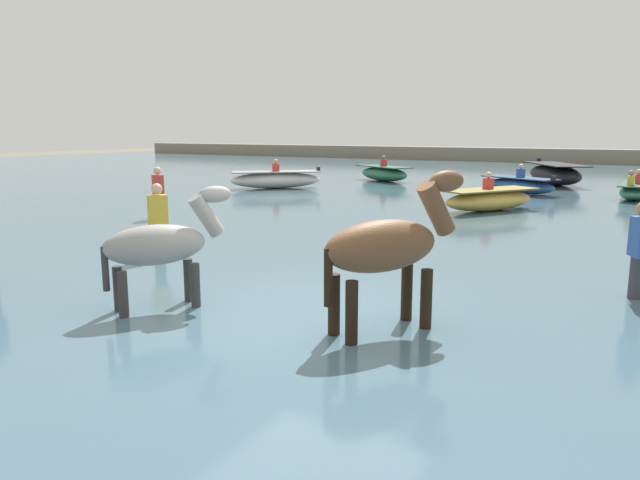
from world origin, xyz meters
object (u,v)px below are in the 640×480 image
object	(u,v)px
boat_near_port	(555,174)
person_spectator_far	(639,258)
boat_mid_channel	(384,173)
person_wading_mid	(159,196)
boat_near_starboard	(489,200)
boat_distant_east	(276,180)
person_wading_close	(159,225)
horse_trailing_bay	(388,250)
boat_far_inshore	(519,185)
boat_far_offshore	(634,191)
horse_lead_grey	(161,248)

from	to	relation	value
boat_near_port	person_spectator_far	xyz separation A→B (m)	(3.59, -17.76, 0.13)
boat_mid_channel	person_wading_mid	world-z (taller)	person_wading_mid
boat_near_starboard	boat_distant_east	bearing A→B (deg)	163.89
person_wading_close	horse_trailing_bay	bearing A→B (deg)	-18.45
boat_mid_channel	boat_near_port	size ratio (longest dim) A/B	0.74
boat_distant_east	boat_far_inshore	bearing A→B (deg)	16.83
person_wading_close	person_wading_mid	bearing A→B (deg)	134.36
boat_near_starboard	person_spectator_far	size ratio (longest dim) A/B	1.93
person_spectator_far	person_wading_close	xyz separation A→B (m)	(-7.65, -1.14, 0.00)
boat_far_offshore	boat_near_starboard	bearing A→B (deg)	-123.58
person_wading_close	boat_near_port	bearing A→B (deg)	77.89
horse_trailing_bay	boat_near_port	world-z (taller)	horse_trailing_bay
boat_mid_channel	person_wading_mid	xyz separation A→B (m)	(-0.54, -13.47, 0.23)
person_wading_close	person_wading_mid	xyz separation A→B (m)	(-3.46, 3.54, 0.00)
horse_trailing_bay	boat_far_inshore	distance (m)	16.26
boat_mid_channel	boat_distant_east	xyz separation A→B (m)	(-2.36, -5.23, 0.00)
horse_trailing_bay	boat_far_offshore	bearing A→B (deg)	82.98
horse_trailing_bay	boat_mid_channel	bearing A→B (deg)	113.41
horse_trailing_bay	boat_near_starboard	size ratio (longest dim) A/B	0.67
horse_trailing_bay	person_spectator_far	distance (m)	3.80
boat_far_inshore	person_wading_close	distance (m)	14.85
horse_lead_grey	person_wading_mid	distance (m)	8.27
boat_mid_channel	person_spectator_far	size ratio (longest dim) A/B	1.98
boat_near_starboard	boat_near_port	size ratio (longest dim) A/B	0.72
boat_near_port	boat_mid_channel	bearing A→B (deg)	-164.82
horse_trailing_bay	boat_far_inshore	world-z (taller)	horse_trailing_bay
boat_mid_channel	boat_far_inshore	xyz separation A→B (m)	(6.42, -2.58, -0.04)
boat_near_port	person_wading_close	xyz separation A→B (m)	(-4.06, -18.90, 0.13)
horse_trailing_bay	boat_near_port	size ratio (longest dim) A/B	0.48
boat_near_port	person_wading_close	size ratio (longest dim) A/B	2.69
boat_far_inshore	person_wading_mid	bearing A→B (deg)	-122.57
person_spectator_far	person_wading_close	distance (m)	7.73
boat_mid_channel	person_wading_close	distance (m)	17.26
horse_lead_grey	boat_near_starboard	size ratio (longest dim) A/B	0.59
boat_distant_east	boat_far_offshore	world-z (taller)	boat_distant_east
boat_far_offshore	person_spectator_far	xyz separation A→B (m)	(0.46, -13.31, 0.29)
boat_far_offshore	boat_near_port	world-z (taller)	boat_near_port
horse_trailing_bay	boat_far_inshore	bearing A→B (deg)	95.98
boat_far_inshore	boat_far_offshore	xyz separation A→B (m)	(3.69, 0.02, -0.03)
boat_far_inshore	person_wading_mid	xyz separation A→B (m)	(-6.96, -10.89, 0.27)
horse_lead_grey	person_spectator_far	size ratio (longest dim) A/B	1.13
boat_far_inshore	person_spectator_far	size ratio (longest dim) A/B	1.86
horse_lead_grey	person_wading_mid	bearing A→B (deg)	134.64
horse_lead_grey	boat_near_port	world-z (taller)	horse_lead_grey
horse_trailing_bay	person_wading_mid	size ratio (longest dim) A/B	1.29
boat_near_starboard	person_wading_close	distance (m)	9.90
boat_far_offshore	horse_trailing_bay	bearing A→B (deg)	-97.02
boat_far_inshore	boat_near_port	world-z (taller)	boat_far_inshore
horse_lead_grey	boat_near_starboard	world-z (taller)	horse_lead_grey
horse_trailing_bay	person_wading_close	size ratio (longest dim) A/B	1.29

